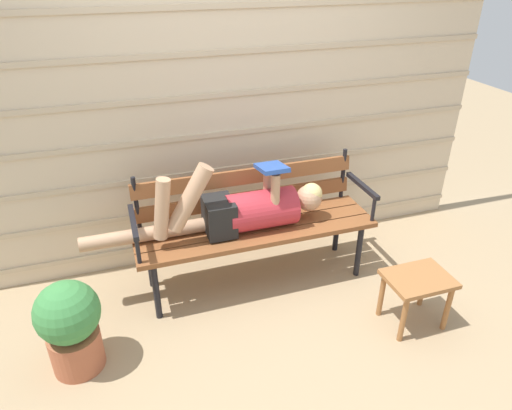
% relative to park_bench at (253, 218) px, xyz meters
% --- Properties ---
extents(ground_plane, '(12.00, 12.00, 0.00)m').
position_rel_park_bench_xyz_m(ground_plane, '(0.00, -0.17, -0.52)').
color(ground_plane, tan).
extents(house_siding, '(4.10, 0.08, 2.35)m').
position_rel_park_bench_xyz_m(house_siding, '(0.00, 0.46, 0.66)').
color(house_siding, beige).
rests_on(house_siding, ground).
extents(park_bench, '(1.74, 0.48, 0.89)m').
position_rel_park_bench_xyz_m(park_bench, '(0.00, 0.00, 0.00)').
color(park_bench, brown).
rests_on(park_bench, ground).
extents(reclining_person, '(1.71, 0.28, 0.58)m').
position_rel_park_bench_xyz_m(reclining_person, '(-0.11, -0.07, 0.13)').
color(reclining_person, '#B72D38').
extents(footstool, '(0.42, 0.32, 0.38)m').
position_rel_park_bench_xyz_m(footstool, '(0.86, -0.83, -0.21)').
color(footstool, '#9E6638').
rests_on(footstool, ground).
extents(potted_plant, '(0.37, 0.37, 0.61)m').
position_rel_park_bench_xyz_m(potted_plant, '(-1.28, -0.53, -0.19)').
color(potted_plant, '#AD5B3D').
rests_on(potted_plant, ground).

